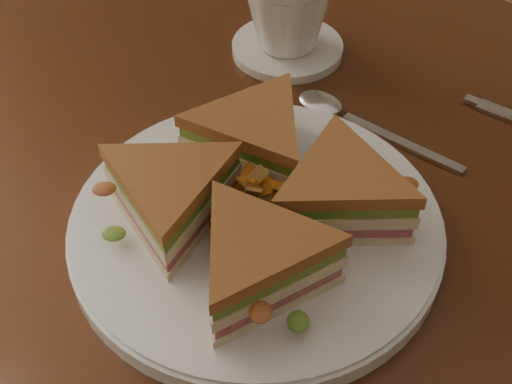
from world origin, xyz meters
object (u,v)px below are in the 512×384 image
at_px(plate, 256,227).
at_px(saucer, 287,48).
at_px(table, 336,263).
at_px(sandwich_wedges, 256,196).
at_px(coffee_cup, 289,6).
at_px(spoon, 339,113).

height_order(plate, saucer, plate).
bearing_deg(saucer, plate, -59.29).
bearing_deg(saucer, table, -40.60).
bearing_deg(sandwich_wedges, coffee_cup, 120.71).
xyz_separation_m(sandwich_wedges, coffee_cup, (-0.14, 0.23, 0.01)).
height_order(table, coffee_cup, coffee_cup).
xyz_separation_m(table, coffee_cup, (-0.17, 0.15, 0.16)).
height_order(sandwich_wedges, spoon, sandwich_wedges).
distance_m(plate, saucer, 0.27).
bearing_deg(coffee_cup, plate, -59.82).
xyz_separation_m(sandwich_wedges, saucer, (-0.14, 0.23, -0.04)).
relative_size(sandwich_wedges, saucer, 2.37).
relative_size(table, saucer, 9.73).
distance_m(spoon, saucer, 0.12).
bearing_deg(sandwich_wedges, saucer, 120.71).
xyz_separation_m(sandwich_wedges, spoon, (-0.03, 0.17, -0.04)).
height_order(table, saucer, saucer).
height_order(table, plate, plate).
bearing_deg(table, saucer, 139.40).
height_order(table, sandwich_wedges, sandwich_wedges).
relative_size(plate, coffee_cup, 3.04).
height_order(sandwich_wedges, saucer, sandwich_wedges).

